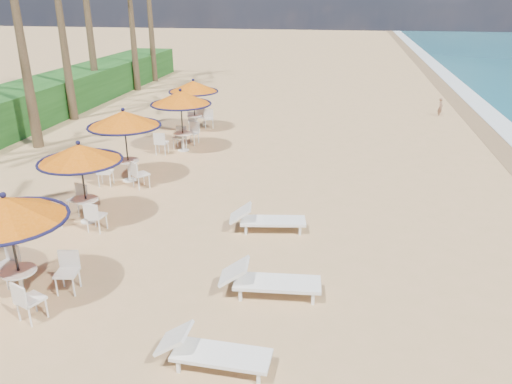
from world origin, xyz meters
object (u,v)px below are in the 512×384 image
station_2 (124,126)px  station_1 (79,164)px  station_0 (11,223)px  station_3 (180,105)px  station_4 (195,93)px  lounger_mid (267,280)px  lounger_near (210,351)px  lounger_far (265,219)px

station_2 → station_1: bearing=-87.4°
station_0 → station_3: size_ratio=0.97×
station_0 → station_4: 14.01m
station_0 → station_2: size_ratio=0.97×
station_0 → lounger_mid: bearing=12.1°
lounger_near → lounger_mid: size_ratio=0.91×
station_2 → station_4: (0.31, 6.98, -0.19)m
station_3 → station_4: station_3 is taller
station_1 → station_2: (-0.15, 3.26, 0.20)m
lounger_far → station_3: bearing=115.0°
station_0 → lounger_near: (4.34, -1.28, -1.46)m
station_1 → station_4: (0.16, 10.24, 0.01)m
station_1 → lounger_mid: (5.56, -2.70, -1.37)m
station_4 → lounger_mid: station_4 is taller
station_3 → lounger_near: 12.92m
station_2 → station_3: (0.70, 3.75, -0.08)m
lounger_mid → station_0: bearing=-172.8°
station_3 → lounger_near: station_3 is taller
station_0 → lounger_near: size_ratio=1.23×
station_0 → station_2: bearing=96.1°
station_1 → station_4: 10.24m
station_1 → station_2: 3.27m
station_4 → station_2: bearing=-92.5°
station_0 → station_3: (-0.05, 10.77, 0.06)m
station_2 → lounger_mid: size_ratio=1.15×
lounger_mid → station_4: bearing=107.7°
station_0 → station_3: bearing=90.3°
station_2 → lounger_near: station_2 is taller
lounger_far → lounger_mid: bearing=-89.1°
station_3 → station_4: size_ratio=1.06×
lounger_near → lounger_mid: (0.61, 2.34, 0.03)m
station_1 → station_3: 7.03m
station_2 → lounger_far: station_2 is taller
station_2 → station_3: size_ratio=1.00×
lounger_far → station_1: bearing=174.9°
station_0 → station_2: (-0.75, 7.03, 0.14)m
station_1 → station_4: station_4 is taller
station_0 → lounger_near: 4.76m
station_2 → station_4: station_2 is taller
station_0 → station_4: (-0.44, 14.01, -0.05)m
station_0 → lounger_far: (4.43, 4.10, -1.44)m
station_4 → lounger_far: size_ratio=1.13×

